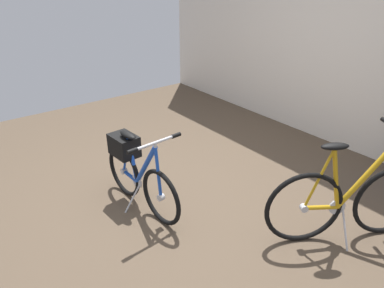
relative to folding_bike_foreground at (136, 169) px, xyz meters
name	(u,v)px	position (x,y,z in m)	size (l,w,h in m)	color
ground_plane	(179,202)	(0.23, 0.32, -0.38)	(6.53, 6.53, 0.00)	brown
back_wall	(347,18)	(0.23, 2.73, 1.15)	(6.53, 0.10, 3.06)	silver
folding_bike_foreground	(136,169)	(0.00, 0.00, 0.00)	(1.12, 0.53, 0.80)	black
display_bike_left	(349,200)	(1.47, 1.13, -0.01)	(0.76, 1.24, 0.98)	black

